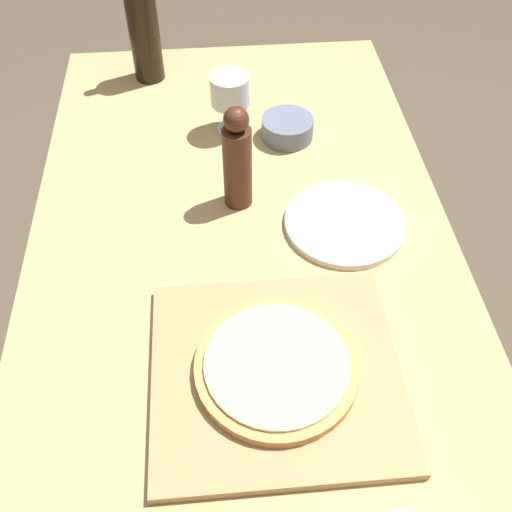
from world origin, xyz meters
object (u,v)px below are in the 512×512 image
pepper_mill (239,160)px  small_bowl (287,128)px  wine_glass (231,92)px  pizza (277,366)px  wine_bottle (143,26)px

pepper_mill → small_bowl: 0.26m
pepper_mill → wine_glass: pepper_mill is taller
pepper_mill → wine_glass: bearing=90.2°
pizza → wine_glass: 0.67m
pizza → wine_glass: size_ratio=1.87×
pizza → small_bowl: 0.64m
pizza → wine_bottle: size_ratio=0.75×
wine_bottle → pepper_mill: (0.20, -0.49, -0.03)m
pepper_mill → small_bowl: bearing=59.4°
pizza → wine_bottle: bearing=104.0°
pizza → wine_glass: wine_glass is taller
pepper_mill → small_bowl: size_ratio=1.91×
wine_bottle → pepper_mill: bearing=-67.9°
pizza → pepper_mill: 0.43m
pepper_mill → wine_glass: (-0.00, 0.25, -0.01)m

